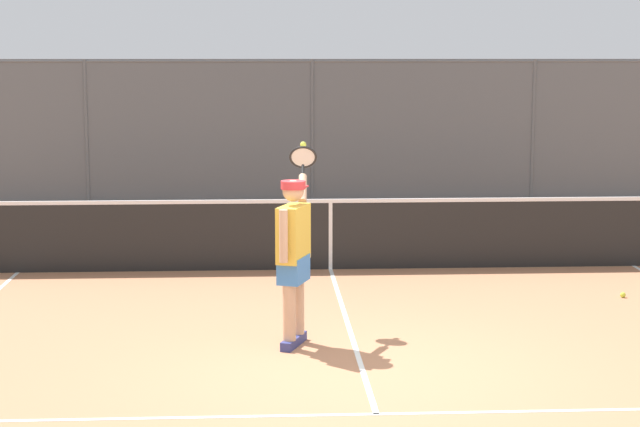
# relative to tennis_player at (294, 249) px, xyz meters

# --- Properties ---
(ground_plane) EXTENTS (60.00, 60.00, 0.00)m
(ground_plane) POSITION_rel_tennis_player_xyz_m (-0.61, 0.97, -0.98)
(ground_plane) COLOR #B27551
(court_line_markings) EXTENTS (8.43, 10.65, 0.01)m
(court_line_markings) POSITION_rel_tennis_player_xyz_m (-0.61, 2.38, -0.97)
(court_line_markings) COLOR white
(court_line_markings) RESTS_ON ground
(fence_backdrop) EXTENTS (19.33, 1.37, 2.80)m
(fence_backdrop) POSITION_rel_tennis_player_xyz_m (-0.61, -9.62, 0.33)
(fence_backdrop) COLOR #565B60
(fence_backdrop) RESTS_ON ground
(tennis_net) EXTENTS (10.83, 0.09, 1.07)m
(tennis_net) POSITION_rel_tennis_player_xyz_m (-0.61, -3.74, -0.48)
(tennis_net) COLOR #2D2D2D
(tennis_net) RESTS_ON ground
(tennis_player) EXTENTS (0.46, 1.39, 1.96)m
(tennis_player) POSITION_rel_tennis_player_xyz_m (0.00, 0.00, 0.00)
(tennis_player) COLOR navy
(tennis_player) RESTS_ON ground
(tennis_ball_near_baseline) EXTENTS (0.07, 0.07, 0.07)m
(tennis_ball_near_baseline) POSITION_rel_tennis_player_xyz_m (-4.00, -1.87, -0.94)
(tennis_ball_near_baseline) COLOR #C1D138
(tennis_ball_near_baseline) RESTS_ON ground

